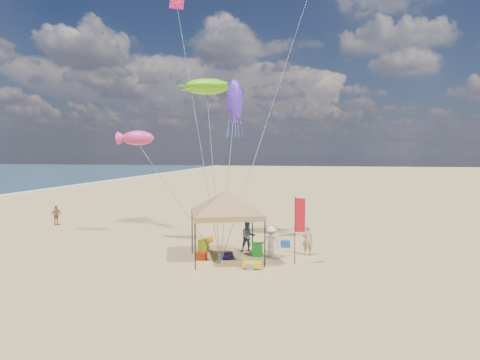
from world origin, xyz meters
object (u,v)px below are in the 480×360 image
Objects in this scene: chair_green at (257,250)px; beach_cart at (252,265)px; cooler_red at (201,256)px; person_near_c at (271,242)px; person_near_b at (248,236)px; chair_yellow at (203,245)px; feather_flag at (299,220)px; person_far_a at (56,215)px; canopy_tent at (226,193)px; person_near_a at (307,240)px; cooler_blue at (286,244)px.

beach_cart is at bearing -86.90° from chair_green.
person_near_c is (3.45, 1.15, 0.63)m from cooler_red.
person_near_b is (-0.65, 0.92, 0.50)m from chair_green.
cooler_red is at bearing -77.87° from chair_yellow.
chair_yellow is (-5.31, 1.71, -1.86)m from feather_flag.
cooler_red is (-4.94, -0.03, -2.02)m from feather_flag.
person_near_c is at bearing -8.74° from chair_yellow.
cooler_red is at bearing 157.28° from beach_cart.
feather_flag is 2.21× the size of person_far_a.
beach_cart is 0.55× the size of person_near_c.
canopy_tent is 3.85× the size of person_near_a.
feather_flag is at bearing -17.87° from chair_yellow.
canopy_tent is 9.02× the size of chair_green.
chair_yellow is at bearing 136.90° from canopy_tent.
person_near_b reaches higher than person_near_c.
canopy_tent is 5.51m from cooler_blue.
person_near_c is (1.40, -1.06, -0.03)m from person_near_b.
person_far_a is (-18.89, 5.92, -0.07)m from person_near_a.
person_far_a reaches higher than cooler_blue.
cooler_blue is 0.32× the size of person_near_b.
person_near_b is (-2.88, 2.19, -1.36)m from feather_flag.
canopy_tent is at bearing -135.24° from person_near_b.
person_near_c is (2.18, 0.95, -2.62)m from canopy_tent.
chair_green is 1.00× the size of chair_yellow.
feather_flag is 2.04× the size of person_near_a.
person_far_a is at bearing -29.20° from person_near_a.
person_near_b is at bearing -142.21° from cooler_blue.
person_near_b is (-0.78, 3.41, 0.65)m from beach_cart.
person_far_a is (-13.22, 6.23, 0.40)m from chair_yellow.
chair_green is 0.43× the size of person_near_c.
canopy_tent is 5.15m from person_near_a.
person_near_c reaches higher than chair_green.
cooler_blue is 0.33× the size of person_near_a.
person_far_a reaches higher than beach_cart.
person_far_a is at bearing 150.85° from beach_cart.
canopy_tent reaches higher than person_near_c.
canopy_tent is 3.83m from chair_yellow.
canopy_tent is at bearing -98.32° from person_far_a.
person_far_a is at bearing 149.60° from cooler_red.
chair_yellow is 4.35m from beach_cart.
person_near_a reaches higher than cooler_red.
feather_flag reaches higher than person_near_c.
chair_yellow is at bearing -155.62° from cooler_blue.
person_near_c reaches higher than chair_yellow.
canopy_tent is at bearing -127.67° from cooler_blue.
cooler_red is 1.79m from chair_yellow.
person_near_b reaches higher than beach_cart.
cooler_blue is (2.72, 3.52, -3.25)m from canopy_tent.
person_near_b reaches higher than cooler_red.
feather_flag is 4.76× the size of chair_green.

